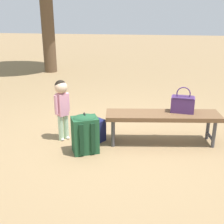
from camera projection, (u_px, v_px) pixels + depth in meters
name	position (u px, v px, depth m)	size (l,w,h in m)	color
ground_plane	(119.00, 140.00, 4.24)	(40.00, 40.00, 0.00)	#8C704C
park_bench	(163.00, 117.00, 4.03)	(1.64, 0.61, 0.45)	brown
handbag	(183.00, 104.00, 4.03)	(0.34, 0.21, 0.37)	#4C2D66
child_standing	(62.00, 101.00, 4.07)	(0.19, 0.20, 0.90)	#B2D8B2
backpack_large	(85.00, 132.00, 3.80)	(0.41, 0.38, 0.57)	#1E4C2D
backpack_small	(97.00, 129.00, 4.17)	(0.27, 0.25, 0.37)	#191E4C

